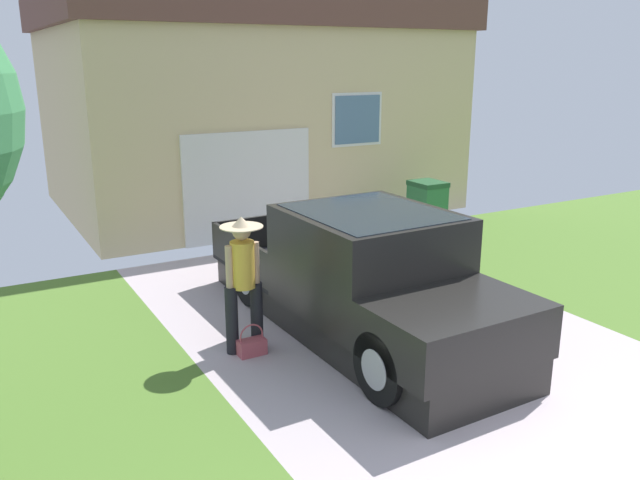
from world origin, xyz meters
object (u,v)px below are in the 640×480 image
(person_with_hat, at_px, (243,276))
(handbag, at_px, (252,346))
(house_with_garage, at_px, (246,103))
(wheeled_trash_bin, at_px, (427,204))
(pickup_truck, at_px, (367,282))

(person_with_hat, xyz_separation_m, handbag, (0.02, -0.17, -0.85))
(person_with_hat, distance_m, house_with_garage, 8.96)
(person_with_hat, bearing_deg, wheeled_trash_bin, 31.79)
(person_with_hat, height_order, house_with_garage, house_with_garage)
(pickup_truck, xyz_separation_m, handbag, (-1.53, 0.23, -0.64))
(house_with_garage, relative_size, wheeled_trash_bin, 8.50)
(person_with_hat, height_order, handbag, person_with_hat)
(wheeled_trash_bin, bearing_deg, person_with_hat, -148.34)
(pickup_truck, xyz_separation_m, house_with_garage, (2.02, 8.48, 1.72))
(pickup_truck, relative_size, house_with_garage, 0.59)
(pickup_truck, distance_m, wheeled_trash_bin, 5.65)
(pickup_truck, bearing_deg, house_with_garage, -104.24)
(handbag, relative_size, house_with_garage, 0.04)
(person_with_hat, relative_size, handbag, 4.26)
(handbag, height_order, house_with_garage, house_with_garage)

